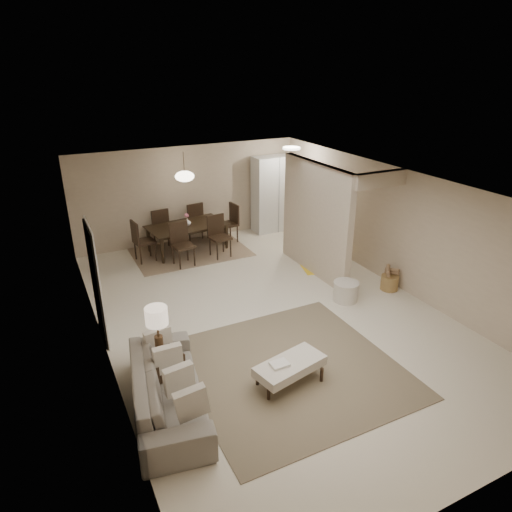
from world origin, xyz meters
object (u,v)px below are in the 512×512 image
wicker_basket (389,283)px  round_pouf (346,291)px  ottoman_bench (290,366)px  pantry_cabinet (274,194)px  side_table (162,370)px  sofa (168,388)px  dining_table (188,238)px

wicker_basket → round_pouf: bearing=179.0°
ottoman_bench → pantry_cabinet: bearing=50.9°
side_table → ottoman_bench: bearing=-24.9°
ottoman_bench → wicker_basket: ottoman_bench is taller
pantry_cabinet → round_pouf: 4.51m
sofa → side_table: bearing=4.0°
sofa → side_table: sofa is taller
side_table → dining_table: bearing=67.1°
side_table → sofa: bearing=-95.8°
ottoman_bench → dining_table: dining_table is taller
ottoman_bench → dining_table: bearing=73.9°
pantry_cabinet → ottoman_bench: bearing=-116.5°
pantry_cabinet → round_pouf: (-0.72, -4.36, -0.85)m
pantry_cabinet → ottoman_bench: size_ratio=1.81×
ottoman_bench → round_pouf: round_pouf is taller
ottoman_bench → round_pouf: 2.90m
pantry_cabinet → wicker_basket: size_ratio=5.72×
round_pouf → wicker_basket: (1.12, -0.02, -0.04)m
sofa → ottoman_bench: bearing=-89.9°
pantry_cabinet → dining_table: 2.82m
ottoman_bench → side_table: 1.89m
round_pouf → wicker_basket: size_ratio=1.38×
ottoman_bench → sofa: bearing=157.7°
ottoman_bench → dining_table: (0.34, 5.66, 0.03)m
wicker_basket → sofa: bearing=-164.7°
wicker_basket → dining_table: dining_table is taller
pantry_cabinet → sofa: pantry_cabinet is taller
pantry_cabinet → side_table: pantry_cabinet is taller
sofa → wicker_basket: (5.20, 1.42, -0.18)m
sofa → wicker_basket: size_ratio=6.32×
pantry_cabinet → sofa: (-4.80, -5.81, -0.71)m
sofa → round_pouf: (4.08, 1.44, -0.14)m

